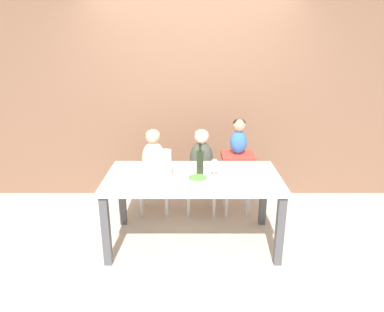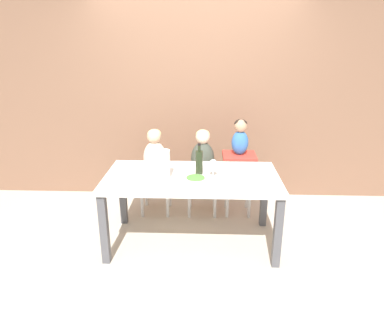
{
  "view_description": "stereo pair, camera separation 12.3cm",
  "coord_description": "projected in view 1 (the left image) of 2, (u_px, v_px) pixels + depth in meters",
  "views": [
    {
      "loc": [
        -0.01,
        -3.04,
        1.95
      ],
      "look_at": [
        0.0,
        0.06,
        0.9
      ],
      "focal_mm": 32.0,
      "sensor_mm": 36.0,
      "label": 1
    },
    {
      "loc": [
        0.12,
        -3.04,
        1.95
      ],
      "look_at": [
        0.0,
        0.06,
        0.9
      ],
      "focal_mm": 32.0,
      "sensor_mm": 36.0,
      "label": 2
    }
  ],
  "objects": [
    {
      "name": "person_baby_right",
      "position": [
        238.0,
        135.0,
        3.82
      ],
      "size": [
        0.19,
        0.15,
        0.4
      ],
      "color": "#3366B2",
      "rests_on": "chair_right_highchair"
    },
    {
      "name": "dinner_plate_front_left",
      "position": [
        132.0,
        183.0,
        3.1
      ],
      "size": [
        0.24,
        0.24,
        0.01
      ],
      "color": "silver",
      "rests_on": "dining_table"
    },
    {
      "name": "dinner_plate_front_right",
      "position": [
        242.0,
        182.0,
        3.11
      ],
      "size": [
        0.24,
        0.24,
        0.01
      ],
      "color": "silver",
      "rests_on": "dining_table"
    },
    {
      "name": "paper_towel_roll",
      "position": [
        165.0,
        165.0,
        3.17
      ],
      "size": [
        0.11,
        0.11,
        0.28
      ],
      "color": "white",
      "rests_on": "dining_table"
    },
    {
      "name": "dinner_plate_back_left",
      "position": [
        148.0,
        167.0,
        3.49
      ],
      "size": [
        0.24,
        0.24,
        0.01
      ],
      "color": "silver",
      "rests_on": "dining_table"
    },
    {
      "name": "dinner_plate_back_right",
      "position": [
        241.0,
        168.0,
        3.46
      ],
      "size": [
        0.24,
        0.24,
        0.01
      ],
      "color": "silver",
      "rests_on": "dining_table"
    },
    {
      "name": "dining_table",
      "position": [
        192.0,
        185.0,
        3.3
      ],
      "size": [
        1.67,
        0.85,
        0.72
      ],
      "color": "white",
      "rests_on": "ground_plane"
    },
    {
      "name": "wine_glass_near",
      "position": [
        214.0,
        164.0,
        3.19
      ],
      "size": [
        0.07,
        0.07,
        0.18
      ],
      "color": "white",
      "rests_on": "dining_table"
    },
    {
      "name": "chair_far_center",
      "position": [
        200.0,
        180.0,
        4.0
      ],
      "size": [
        0.44,
        0.39,
        0.47
      ],
      "color": "silver",
      "rests_on": "ground_plane"
    },
    {
      "name": "chair_far_left",
      "position": [
        154.0,
        180.0,
        3.99
      ],
      "size": [
        0.44,
        0.39,
        0.47
      ],
      "color": "silver",
      "rests_on": "ground_plane"
    },
    {
      "name": "chair_right_highchair",
      "position": [
        237.0,
        167.0,
        3.94
      ],
      "size": [
        0.37,
        0.33,
        0.73
      ],
      "color": "silver",
      "rests_on": "ground_plane"
    },
    {
      "name": "wine_bottle",
      "position": [
        199.0,
        162.0,
        3.29
      ],
      "size": [
        0.07,
        0.07,
        0.31
      ],
      "color": "#232D19",
      "rests_on": "dining_table"
    },
    {
      "name": "salad_bowl_large",
      "position": [
        197.0,
        180.0,
        3.08
      ],
      "size": [
        0.2,
        0.2,
        0.08
      ],
      "color": "silver",
      "rests_on": "dining_table"
    },
    {
      "name": "ground_plane",
      "position": [
        192.0,
        241.0,
        3.5
      ],
      "size": [
        14.0,
        14.0,
        0.0
      ],
      "primitive_type": "plane",
      "color": "#BCB2A3"
    },
    {
      "name": "person_child_left",
      "position": [
        153.0,
        153.0,
        3.89
      ],
      "size": [
        0.27,
        0.2,
        0.54
      ],
      "color": "beige",
      "rests_on": "chair_far_left"
    },
    {
      "name": "wall_back",
      "position": [
        192.0,
        92.0,
        4.21
      ],
      "size": [
        10.0,
        0.06,
        2.7
      ],
      "color": "brown",
      "rests_on": "ground_plane"
    },
    {
      "name": "person_child_center",
      "position": [
        201.0,
        153.0,
        3.89
      ],
      "size": [
        0.27,
        0.2,
        0.54
      ],
      "color": "#3D4238",
      "rests_on": "chair_far_center"
    }
  ]
}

